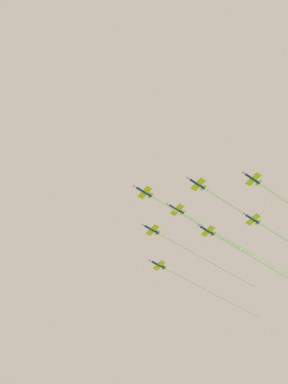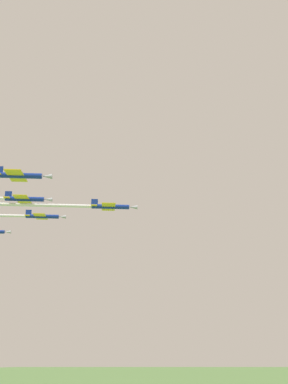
% 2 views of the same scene
% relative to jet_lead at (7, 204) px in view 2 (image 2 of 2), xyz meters
% --- Properties ---
extents(jet_lead, '(12.57, 68.91, 2.17)m').
position_rel_jet_lead_xyz_m(jet_lead, '(0.00, 0.00, 0.00)').
color(jet_lead, navy).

